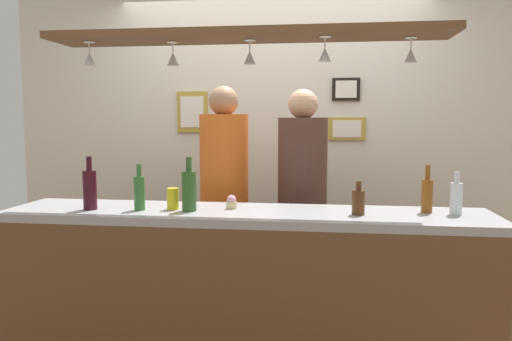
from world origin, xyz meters
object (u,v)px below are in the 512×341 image
person_right_brown_shirt (302,189)px  picture_frame_lower_pair (347,129)px  person_left_orange_shirt (224,185)px  picture_frame_upper_small (346,89)px  picture_frame_caricature (192,112)px  bottle_beer_brown_stubby (358,202)px  bottle_beer_amber_tall (427,194)px  bottle_champagne_green (189,190)px  cupcake (231,202)px  bottle_wine_dark_red (90,189)px  bottle_beer_green_import (139,192)px  bottle_soda_clear (456,198)px  drink_can (173,199)px

person_right_brown_shirt → picture_frame_lower_pair: person_right_brown_shirt is taller
person_left_orange_shirt → picture_frame_upper_small: 1.30m
person_left_orange_shirt → picture_frame_caricature: bearing=120.9°
bottle_beer_brown_stubby → bottle_beer_amber_tall: 0.39m
bottle_champagne_green → picture_frame_lower_pair: (0.92, 1.45, 0.31)m
bottle_champagne_green → picture_frame_caricature: bearing=104.0°
person_right_brown_shirt → cupcake: size_ratio=22.16×
person_left_orange_shirt → bottle_beer_brown_stubby: person_left_orange_shirt is taller
bottle_wine_dark_red → picture_frame_upper_small: size_ratio=1.36×
bottle_beer_green_import → cupcake: 0.52m
bottle_beer_amber_tall → picture_frame_caricature: size_ratio=0.76×
bottle_beer_brown_stubby → cupcake: size_ratio=2.31×
bottle_soda_clear → picture_frame_upper_small: 1.61m
bottle_beer_green_import → picture_frame_upper_small: bearing=50.8°
person_left_orange_shirt → bottle_beer_amber_tall: size_ratio=6.75×
bottle_champagne_green → cupcake: (0.22, 0.10, -0.08)m
bottle_beer_green_import → drink_can: 0.19m
bottle_wine_dark_red → picture_frame_upper_small: bearing=45.1°
bottle_beer_brown_stubby → bottle_champagne_green: bearing=-179.4°
bottle_champagne_green → cupcake: bearing=24.0°
bottle_soda_clear → cupcake: bearing=179.1°
bottle_beer_green_import → drink_can: size_ratio=2.13×
person_left_orange_shirt → picture_frame_upper_small: bearing=37.8°
drink_can → cupcake: drink_can is taller
bottle_beer_brown_stubby → bottle_champagne_green: bottle_champagne_green is taller
person_left_orange_shirt → picture_frame_upper_small: picture_frame_upper_small is taller
bottle_beer_brown_stubby → picture_frame_caricature: picture_frame_caricature is taller
picture_frame_caricature → bottle_beer_amber_tall: bearing=-38.6°
bottle_champagne_green → picture_frame_upper_small: picture_frame_upper_small is taller
bottle_beer_green_import → bottle_champagne_green: 0.28m
drink_can → bottle_beer_amber_tall: bearing=3.8°
cupcake → picture_frame_caricature: picture_frame_caricature is taller
bottle_champagne_green → bottle_beer_amber_tall: bearing=5.5°
bottle_champagne_green → picture_frame_lower_pair: bearing=57.5°
picture_frame_caricature → cupcake: bearing=-66.7°
person_left_orange_shirt → bottle_wine_dark_red: 1.01m
bottle_wine_dark_red → picture_frame_upper_small: (1.47, 1.48, 0.63)m
picture_frame_lower_pair → bottle_champagne_green: bearing=-122.5°
person_right_brown_shirt → picture_frame_lower_pair: 0.85m
person_left_orange_shirt → cupcake: bearing=-75.4°
drink_can → cupcake: bearing=11.8°
cupcake → picture_frame_upper_small: picture_frame_upper_small is taller
person_right_brown_shirt → bottle_wine_dark_red: (-1.16, -0.81, 0.09)m
bottle_beer_brown_stubby → picture_frame_lower_pair: (-0.00, 1.44, 0.36)m
bottle_beer_amber_tall → picture_frame_upper_small: (-0.39, 1.32, 0.65)m
bottle_wine_dark_red → person_left_orange_shirt: bearing=53.0°
bottle_beer_brown_stubby → bottle_beer_amber_tall: bearing=17.0°
person_right_brown_shirt → picture_frame_upper_small: size_ratio=7.86×
bottle_beer_amber_tall → bottle_wine_dark_red: bearing=-175.2°
person_right_brown_shirt → bottle_soda_clear: (0.84, -0.70, 0.06)m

